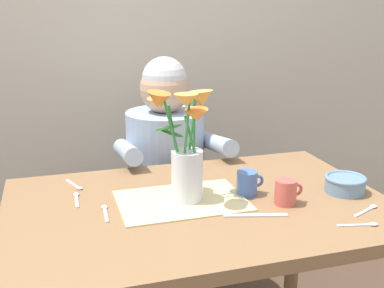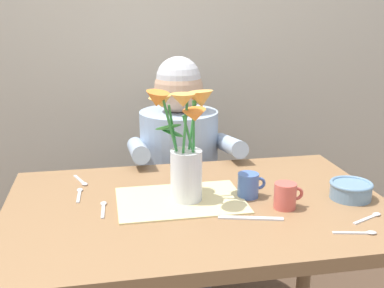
% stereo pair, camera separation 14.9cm
% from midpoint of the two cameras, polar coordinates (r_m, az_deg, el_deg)
% --- Properties ---
extents(wood_panel_backdrop, '(4.00, 0.10, 2.50)m').
position_cam_midpoint_polar(wood_panel_backdrop, '(2.42, -8.70, 13.98)').
color(wood_panel_backdrop, beige).
rests_on(wood_panel_backdrop, ground_plane).
extents(dining_table, '(1.20, 0.80, 0.74)m').
position_cam_midpoint_polar(dining_table, '(1.55, -1.90, -10.38)').
color(dining_table, olive).
rests_on(dining_table, ground_plane).
extents(seated_person, '(0.45, 0.47, 1.14)m').
position_cam_midpoint_polar(seated_person, '(2.14, -5.09, -5.04)').
color(seated_person, '#4C4C56').
rests_on(seated_person, ground_plane).
extents(striped_placemat, '(0.40, 0.28, 0.00)m').
position_cam_midpoint_polar(striped_placemat, '(1.52, -4.08, -6.83)').
color(striped_placemat, beige).
rests_on(striped_placemat, dining_table).
extents(flower_vase, '(0.24, 0.22, 0.36)m').
position_cam_midpoint_polar(flower_vase, '(1.47, -3.78, -0.11)').
color(flower_vase, silver).
rests_on(flower_vase, dining_table).
extents(ceramic_bowl, '(0.14, 0.14, 0.06)m').
position_cam_midpoint_polar(ceramic_bowl, '(1.64, 15.39, -4.64)').
color(ceramic_bowl, '#6689A8').
rests_on(ceramic_bowl, dining_table).
extents(dinner_knife, '(0.19, 0.07, 0.00)m').
position_cam_midpoint_polar(dinner_knife, '(1.42, 4.60, -8.57)').
color(dinner_knife, silver).
rests_on(dinner_knife, dining_table).
extents(coffee_cup, '(0.09, 0.07, 0.08)m').
position_cam_midpoint_polar(coffee_cup, '(1.50, 8.41, -5.75)').
color(coffee_cup, '#CC564C').
rests_on(coffee_cup, dining_table).
extents(tea_cup, '(0.09, 0.07, 0.08)m').
position_cam_midpoint_polar(tea_cup, '(1.56, 3.94, -4.73)').
color(tea_cup, '#476BB7').
rests_on(tea_cup, dining_table).
extents(spoon_0, '(0.02, 0.12, 0.01)m').
position_cam_midpoint_polar(spoon_0, '(1.49, -13.23, -7.83)').
color(spoon_0, silver).
rests_on(spoon_0, dining_table).
extents(spoon_1, '(0.12, 0.04, 0.01)m').
position_cam_midpoint_polar(spoon_1, '(1.42, 17.10, -9.27)').
color(spoon_1, silver).
rests_on(spoon_1, dining_table).
extents(spoon_2, '(0.02, 0.12, 0.01)m').
position_cam_midpoint_polar(spoon_2, '(1.60, -16.30, -6.22)').
color(spoon_2, silver).
rests_on(spoon_2, dining_table).
extents(spoon_3, '(0.11, 0.06, 0.01)m').
position_cam_midpoint_polar(spoon_3, '(1.53, 17.82, -7.45)').
color(spoon_3, silver).
rests_on(spoon_3, dining_table).
extents(spoon_4, '(0.06, 0.12, 0.01)m').
position_cam_midpoint_polar(spoon_4, '(1.70, -16.16, -4.90)').
color(spoon_4, silver).
rests_on(spoon_4, dining_table).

